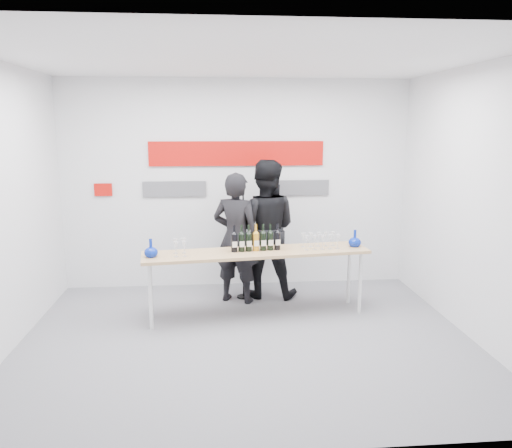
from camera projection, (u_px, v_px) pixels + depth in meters
name	position (u px, v px, depth m)	size (l,w,h in m)	color
ground	(247.00, 339.00, 5.57)	(5.00, 5.00, 0.00)	slate
back_wall	(237.00, 185.00, 7.24)	(5.00, 0.04, 3.00)	silver
signage	(233.00, 164.00, 7.14)	(3.38, 0.02, 0.79)	#BC0D08
tasting_table	(257.00, 256.00, 6.12)	(2.82, 0.88, 0.83)	tan
wine_bottles	(256.00, 238.00, 6.09)	(0.62, 0.15, 0.33)	black
decanter_left	(151.00, 248.00, 5.82)	(0.16, 0.16, 0.21)	#082195
decanter_right	(355.00, 238.00, 6.32)	(0.16, 0.16, 0.21)	#082195
glasses_left	(180.00, 247.00, 5.91)	(0.18, 0.23, 0.18)	silver
glasses_right	(320.00, 241.00, 6.26)	(0.48, 0.27, 0.18)	silver
presenter_left	(236.00, 238.00, 6.62)	(0.64, 0.42, 1.75)	black
presenter_right	(265.00, 229.00, 6.84)	(0.92, 0.72, 1.90)	black
mic_stand	(243.00, 264.00, 6.83)	(0.18, 0.18, 1.58)	black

